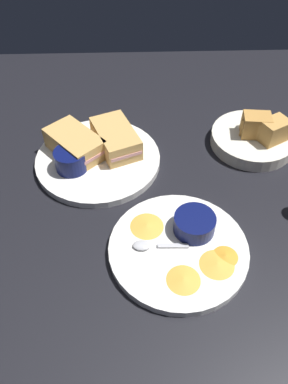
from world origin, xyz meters
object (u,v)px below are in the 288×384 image
object	(u,v)px
sandwich_half_near	(116,138)
plate_chips_companion	(178,249)
bread_basket_rear	(255,136)
sandwich_half_far	(75,144)
ramekin_light_gravy	(194,223)
spoon_by_gravy_ramekin	(149,245)
spoon_by_dark_ramekin	(96,158)
plate_sandwich_main	(98,160)
ramekin_dark_sauce	(71,159)

from	to	relation	value
sandwich_half_near	plate_chips_companion	distance (cm)	30.00
bread_basket_rear	sandwich_half_far	bearing A→B (deg)	-85.70
ramekin_light_gravy	spoon_by_gravy_ramekin	distance (cm)	9.13
ramekin_light_gravy	bread_basket_rear	bearing A→B (deg)	146.14
sandwich_half_far	spoon_by_dark_ramekin	xyz separation A→B (cm)	(2.39, 4.49, -2.04)
plate_sandwich_main	spoon_by_gravy_ramekin	size ratio (longest dim) A/B	2.75
sandwich_half_near	sandwich_half_far	world-z (taller)	same
plate_chips_companion	ramekin_light_gravy	size ratio (longest dim) A/B	3.28
spoon_by_gravy_ramekin	plate_chips_companion	bearing A→B (deg)	88.10
sandwich_half_far	bread_basket_rear	bearing A→B (deg)	94.30
sandwich_half_far	plate_chips_companion	world-z (taller)	sandwich_half_far
ramekin_dark_sauce	ramekin_light_gravy	distance (cm)	29.44
plate_sandwich_main	ramekin_light_gravy	bearing A→B (deg)	42.12
plate_chips_companion	ramekin_light_gravy	bearing A→B (deg)	140.19
spoon_by_gravy_ramekin	bread_basket_rear	distance (cm)	38.36
spoon_by_dark_ramekin	sandwich_half_near	bearing A→B (deg)	132.20
sandwich_half_near	plate_chips_companion	world-z (taller)	sandwich_half_near
plate_chips_companion	ramekin_dark_sauce	bearing A→B (deg)	-135.56
sandwich_half_far	bread_basket_rear	xyz separation A→B (cm)	(-3.04, 40.36, -1.47)
ramekin_light_gravy	plate_chips_companion	bearing A→B (deg)	-39.81
spoon_by_dark_ramekin	plate_chips_companion	world-z (taller)	spoon_by_dark_ramekin
spoon_by_dark_ramekin	ramekin_light_gravy	xyz separation A→B (cm)	(19.88, 18.90, 1.44)
sandwich_half_near	plate_chips_companion	xyz separation A→B (cm)	(27.54, 11.45, -3.20)
spoon_by_dark_ramekin	ramekin_dark_sauce	bearing A→B (deg)	-62.64
spoon_by_gravy_ramekin	ramekin_light_gravy	bearing A→B (deg)	113.27
spoon_by_gravy_ramekin	plate_sandwich_main	bearing A→B (deg)	-156.92
plate_sandwich_main	ramekin_dark_sauce	distance (cm)	6.88
bread_basket_rear	ramekin_light_gravy	bearing A→B (deg)	-33.86
plate_chips_companion	ramekin_light_gravy	xyz separation A→B (cm)	(-3.73, 3.11, 2.61)
ramekin_dark_sauce	spoon_by_gravy_ramekin	world-z (taller)	ramekin_dark_sauce
plate_sandwich_main	sandwich_half_near	xyz separation A→B (cm)	(-3.32, 3.97, 3.20)
plate_sandwich_main	ramekin_dark_sauce	bearing A→B (deg)	-59.11
sandwich_half_far	ramekin_light_gravy	bearing A→B (deg)	46.40
sandwich_half_near	spoon_by_dark_ramekin	distance (cm)	6.20
ramekin_dark_sauce	plate_chips_companion	world-z (taller)	ramekin_dark_sauce
plate_chips_companion	spoon_by_gravy_ramekin	size ratio (longest dim) A/B	2.52
sandwich_half_near	bread_basket_rear	xyz separation A→B (cm)	(-1.50, 31.54, -1.47)
spoon_by_dark_ramekin	bread_basket_rear	size ratio (longest dim) A/B	0.50
plate_chips_companion	spoon_by_gravy_ramekin	bearing A→B (deg)	-91.90
ramekin_light_gravy	bread_basket_rear	distance (cm)	30.49
plate_sandwich_main	spoon_by_dark_ramekin	bearing A→B (deg)	-30.97
ramekin_light_gravy	bread_basket_rear	size ratio (longest dim) A/B	0.40
sandwich_half_near	sandwich_half_far	size ratio (longest dim) A/B	1.01
spoon_by_dark_ramekin	ramekin_light_gravy	distance (cm)	27.47
sandwich_half_far	ramekin_light_gravy	xyz separation A→B (cm)	(22.27, 23.39, -0.59)
bread_basket_rear	plate_sandwich_main	bearing A→B (deg)	-82.28
plate_chips_companion	spoon_by_gravy_ramekin	world-z (taller)	spoon_by_gravy_ramekin
spoon_by_gravy_ramekin	spoon_by_dark_ramekin	bearing A→B (deg)	-155.63
plate_sandwich_main	bread_basket_rear	bearing A→B (deg)	97.72
sandwich_half_near	bread_basket_rear	bearing A→B (deg)	92.72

